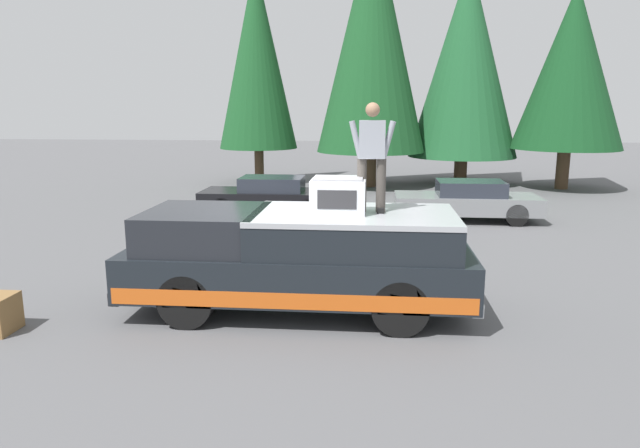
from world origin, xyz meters
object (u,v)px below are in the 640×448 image
person_on_truck_bed (372,154)px  parked_car_grey (467,201)px  parked_car_black (270,196)px  compressor_unit (338,195)px  pickup_truck (299,259)px

person_on_truck_bed → parked_car_grey: (7.80, -2.77, -1.97)m
person_on_truck_bed → parked_car_black: bearing=20.7°
compressor_unit → person_on_truck_bed: 0.82m
parked_car_grey → parked_car_black: same height
compressor_unit → parked_car_grey: size_ratio=0.20×
pickup_truck → parked_car_black: size_ratio=1.35×
person_on_truck_bed → parked_car_black: 8.98m
compressor_unit → person_on_truck_bed: size_ratio=0.50×
pickup_truck → parked_car_grey: size_ratio=1.35×
parked_car_grey → parked_car_black: (0.39, 5.87, 0.00)m
person_on_truck_bed → parked_car_grey: size_ratio=0.41×
pickup_truck → parked_car_grey: bearing=-26.4°
compressor_unit → person_on_truck_bed: bearing=-74.3°
parked_car_black → compressor_unit: bearing=-162.7°
compressor_unit → parked_car_grey: 8.70m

